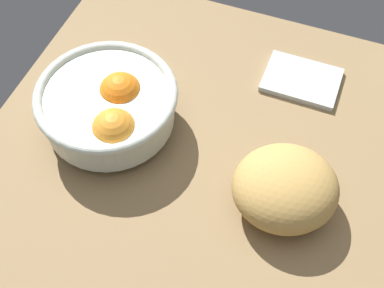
% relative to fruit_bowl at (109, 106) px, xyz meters
% --- Properties ---
extents(ground_plane, '(0.77, 0.67, 0.03)m').
position_rel_fruit_bowl_xyz_m(ground_plane, '(0.19, 0.02, -0.07)').
color(ground_plane, olive).
extents(fruit_bowl, '(0.23, 0.23, 0.10)m').
position_rel_fruit_bowl_xyz_m(fruit_bowl, '(0.00, 0.00, 0.00)').
color(fruit_bowl, silver).
rests_on(fruit_bowl, ground).
extents(bread_loaf, '(0.20, 0.19, 0.09)m').
position_rel_fruit_bowl_xyz_m(bread_loaf, '(0.30, -0.04, -0.01)').
color(bread_loaf, tan).
rests_on(bread_loaf, ground).
extents(napkin_folded, '(0.13, 0.10, 0.01)m').
position_rel_fruit_bowl_xyz_m(napkin_folded, '(0.27, 0.21, -0.05)').
color(napkin_folded, '#B5C1C5').
rests_on(napkin_folded, ground).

